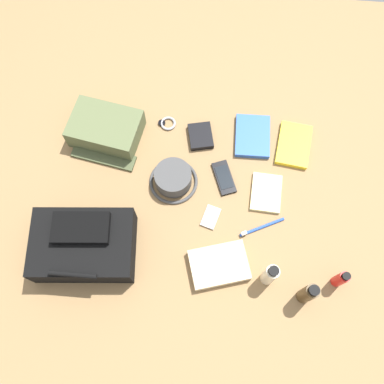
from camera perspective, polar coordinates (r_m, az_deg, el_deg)
ground_plane at (r=1.63m, az=-0.00°, el=-0.65°), size 2.64×2.02×0.02m
backpack at (r=1.54m, az=-14.19°, el=-6.79°), size 0.37×0.27×0.15m
toiletry_pouch at (r=1.71m, az=-11.39°, el=8.13°), size 0.29×0.27×0.10m
bucket_hat at (r=1.61m, az=-2.51°, el=1.78°), size 0.18×0.18×0.08m
sunscreen_spray at (r=1.56m, az=19.16°, el=-10.86°), size 0.04×0.04×0.12m
cologne_bottle at (r=1.50m, az=15.17°, el=-12.89°), size 0.05×0.05×0.16m
lotion_bottle at (r=1.49m, az=10.31°, el=-10.77°), size 0.05×0.05×0.15m
paperback_novel at (r=1.74m, az=13.36°, el=6.09°), size 0.15×0.20×0.02m
travel_guidebook at (r=1.72m, az=8.04°, el=7.34°), size 0.14×0.18×0.02m
cell_phone at (r=1.64m, az=4.27°, el=1.91°), size 0.10×0.15×0.01m
media_player at (r=1.58m, az=2.49°, el=-3.34°), size 0.07×0.10×0.01m
wristwatch at (r=1.74m, az=-3.30°, el=9.09°), size 0.07×0.06×0.01m
toothbrush at (r=1.59m, az=8.95°, el=-4.74°), size 0.16×0.09×0.02m
wallet at (r=1.71m, az=1.15°, el=7.43°), size 0.11×0.13×0.02m
notepad at (r=1.64m, az=9.82°, el=-0.10°), size 0.12×0.16×0.02m
folded_towel at (r=1.53m, az=3.61°, el=-9.67°), size 0.23×0.19×0.04m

